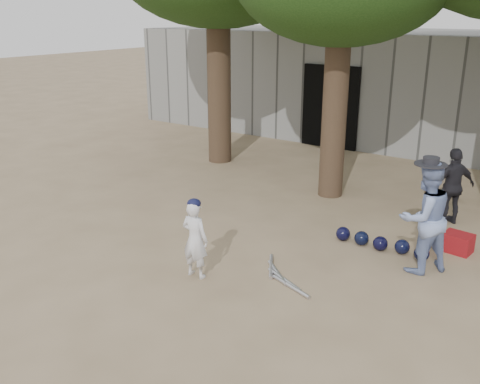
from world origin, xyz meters
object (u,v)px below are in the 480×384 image
Objects in this scene: boy_player at (195,239)px; spectator_blue at (424,218)px; spectator_dark at (453,186)px; red_bag at (458,243)px.

boy_player is 3.22m from spectator_blue.
spectator_dark reaches higher than red_bag.
spectator_dark reaches higher than boy_player.
boy_player is 2.67× the size of red_bag.
boy_player is at bearing 12.03° from spectator_dark.
spectator_blue is 2.11m from spectator_dark.
red_bag is (0.43, -1.15, -0.53)m from spectator_dark.
spectator_blue reaches higher than boy_player.
spectator_dark is 1.34m from red_bag.
spectator_dark is at bearing -122.88° from boy_player.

